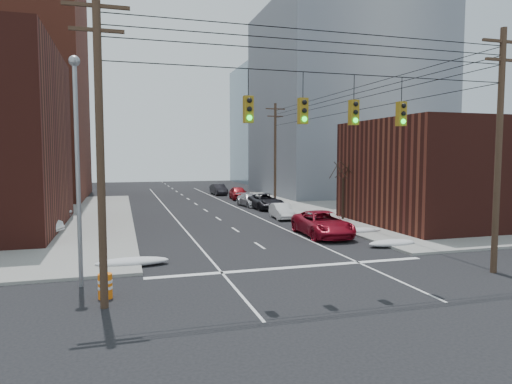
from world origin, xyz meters
TOP-DOWN VIEW (x-y plane):
  - ground at (0.00, 0.00)m, footprint 160.00×160.00m
  - sidewalk_ne at (27.00, 27.00)m, footprint 40.00×40.00m
  - building_brick_far at (-26.00, 74.00)m, footprint 22.00×18.00m
  - building_office at (22.00, 44.00)m, footprint 22.00×20.00m
  - building_glass at (24.00, 70.00)m, footprint 20.00×18.00m
  - building_storefront at (18.00, 16.00)m, footprint 16.00×12.00m
  - utility_pole_left at (-8.50, 3.00)m, footprint 2.20×0.28m
  - utility_pole_right at (8.50, 3.00)m, footprint 2.20×0.28m
  - utility_pole_far at (8.50, 34.00)m, footprint 2.20×0.28m
  - traffic_signals at (0.10, 2.97)m, footprint 17.00×0.42m
  - street_light at (-9.50, 6.00)m, footprint 0.44×0.44m
  - bare_tree at (9.59, 20.00)m, footprint 2.09×2.20m
  - snow_nw at (-7.40, 9.00)m, footprint 3.50×1.08m
  - snow_ne at (7.40, 9.50)m, footprint 3.00×1.08m
  - snow_east_far at (7.40, 14.00)m, footprint 4.00×1.08m
  - red_pickup at (4.97, 13.91)m, footprint 3.01×6.05m
  - parked_car_a at (5.58, 16.46)m, footprint 1.70×3.96m
  - parked_car_b at (5.14, 22.47)m, footprint 1.68×4.00m
  - parked_car_c at (5.92, 29.48)m, footprint 2.75×5.59m
  - parked_car_d at (5.15, 32.22)m, footprint 2.36×4.72m
  - parked_car_e at (5.75, 39.69)m, footprint 2.26×4.74m
  - parked_car_f at (4.80, 46.75)m, footprint 1.75×4.52m
  - lot_car_a at (-13.65, 19.58)m, footprint 4.16×2.57m
  - lot_car_b at (-14.18, 27.29)m, footprint 5.15×3.39m
  - construction_barrel at (-8.50, 4.10)m, footprint 0.67×0.67m

SIDE VIEW (x-z plane):
  - ground at x=0.00m, z-range 0.00..0.00m
  - sidewalk_ne at x=27.00m, z-range 0.00..0.15m
  - snow_nw at x=-7.40m, z-range 0.00..0.42m
  - snow_ne at x=7.40m, z-range 0.00..0.42m
  - snow_east_far at x=7.40m, z-range 0.00..0.42m
  - construction_barrel at x=-8.50m, z-range 0.01..0.96m
  - parked_car_b at x=5.14m, z-range 0.00..1.29m
  - parked_car_d at x=5.15m, z-range 0.00..1.32m
  - parked_car_a at x=5.58m, z-range 0.00..1.33m
  - parked_car_f at x=4.80m, z-range 0.00..1.47m
  - parked_car_c at x=5.92m, z-range 0.00..1.52m
  - parked_car_e at x=5.75m, z-range 0.00..1.56m
  - lot_car_a at x=-13.65m, z-range 0.15..1.44m
  - lot_car_b at x=-14.18m, z-range 0.15..1.47m
  - red_pickup at x=4.97m, z-range 0.00..1.65m
  - bare_tree at x=9.59m, z-range -0.15..4.79m
  - building_storefront at x=18.00m, z-range 0.00..8.00m
  - street_light at x=-9.50m, z-range 0.88..10.20m
  - utility_pole_left at x=-8.50m, z-range 0.28..11.28m
  - utility_pole_right at x=8.50m, z-range 0.28..11.28m
  - utility_pole_far at x=8.50m, z-range 0.28..11.28m
  - building_brick_far at x=-26.00m, z-range 0.00..12.00m
  - traffic_signals at x=0.10m, z-range 6.16..8.18m
  - building_glass at x=24.00m, z-range 0.00..22.00m
  - building_office at x=22.00m, z-range 0.00..25.00m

